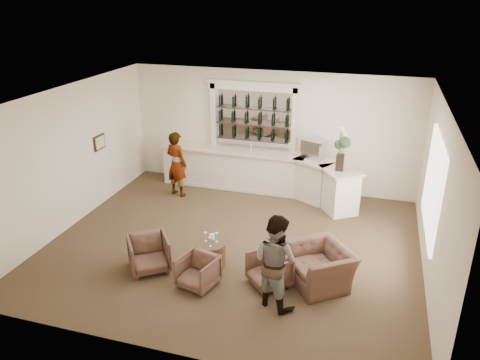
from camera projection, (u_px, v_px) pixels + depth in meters
name	position (u px, v px, depth m)	size (l,w,h in m)	color
ground	(234.00, 244.00, 10.46)	(8.00, 8.00, 0.00)	brown
room_shell	(250.00, 136.00, 10.15)	(8.04, 7.02, 3.32)	#F0E1C7
bar_counter	(260.00, 173.00, 12.93)	(5.72, 1.80, 1.14)	white
back_bar_alcove	(253.00, 117.00, 12.83)	(2.64, 0.25, 3.00)	white
cocktail_table	(211.00, 253.00, 9.61)	(0.60, 0.60, 0.50)	#4D3321
sommelier	(177.00, 164.00, 12.62)	(0.66, 0.43, 1.80)	gray
guest	(275.00, 261.00, 8.18)	(0.86, 0.67, 1.77)	gray
armchair_left	(149.00, 254.00, 9.41)	(0.77, 0.79, 0.72)	brown
armchair_center	(198.00, 271.00, 8.90)	(0.67, 0.69, 0.62)	brown
armchair_right	(269.00, 270.00, 8.92)	(0.69, 0.71, 0.65)	brown
armchair_far	(320.00, 266.00, 8.94)	(1.17, 1.02, 0.76)	brown
espresso_machine	(314.00, 148.00, 12.32)	(0.56, 0.47, 0.49)	#AFAFB4
flower_vase	(341.00, 146.00, 11.30)	(0.29, 0.29, 1.11)	black
wine_glass_bar_left	(251.00, 148.00, 12.79)	(0.07, 0.07, 0.21)	white
wine_glass_bar_right	(290.00, 151.00, 12.56)	(0.07, 0.07, 0.21)	white
wine_glass_tbl_a	(206.00, 237.00, 9.54)	(0.07, 0.07, 0.21)	white
wine_glass_tbl_b	(216.00, 237.00, 9.52)	(0.07, 0.07, 0.21)	white
wine_glass_tbl_c	(210.00, 242.00, 9.35)	(0.07, 0.07, 0.21)	white
napkin_holder	(212.00, 237.00, 9.63)	(0.08, 0.08, 0.12)	white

